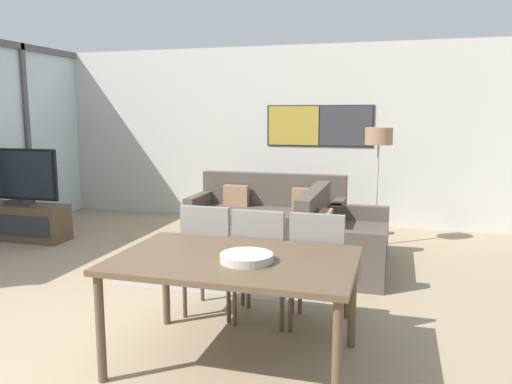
# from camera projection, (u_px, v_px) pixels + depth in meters

# --- Properties ---
(ground_plane) EXTENTS (24.00, 24.00, 0.00)m
(ground_plane) POSITION_uv_depth(u_px,v_px,m) (44.00, 384.00, 3.26)
(ground_plane) COLOR #9E896B
(wall_back) EXTENTS (7.91, 0.09, 2.80)m
(wall_back) POSITION_uv_depth(u_px,v_px,m) (263.00, 134.00, 8.12)
(wall_back) COLOR silver
(wall_back) RESTS_ON ground_plane
(area_rug) EXTENTS (2.23, 2.11, 0.01)m
(area_rug) POSITION_uv_depth(u_px,v_px,m) (241.00, 263.00, 5.85)
(area_rug) COLOR gray
(area_rug) RESTS_ON ground_plane
(tv_console) EXTENTS (1.37, 0.44, 0.50)m
(tv_console) POSITION_uv_depth(u_px,v_px,m) (21.00, 222.00, 6.95)
(tv_console) COLOR brown
(tv_console) RESTS_ON ground_plane
(television) EXTENTS (1.27, 0.20, 0.77)m
(television) POSITION_uv_depth(u_px,v_px,m) (17.00, 176.00, 6.85)
(television) COLOR #2D2D33
(television) RESTS_ON tv_console
(sofa_main) EXTENTS (2.11, 0.90, 0.89)m
(sofa_main) POSITION_uv_depth(u_px,v_px,m) (268.00, 218.00, 7.01)
(sofa_main) COLOR #51473D
(sofa_main) RESTS_ON ground_plane
(sofa_side) EXTENTS (0.90, 1.57, 0.89)m
(sofa_side) POSITION_uv_depth(u_px,v_px,m) (338.00, 243.00, 5.67)
(sofa_side) COLOR #51473D
(sofa_side) RESTS_ON ground_plane
(coffee_table) EXTENTS (0.92, 0.92, 0.36)m
(coffee_table) POSITION_uv_depth(u_px,v_px,m) (241.00, 241.00, 5.81)
(coffee_table) COLOR brown
(coffee_table) RESTS_ON ground_plane
(dining_table) EXTENTS (1.65, 1.07, 0.77)m
(dining_table) POSITION_uv_depth(u_px,v_px,m) (235.00, 267.00, 3.42)
(dining_table) COLOR brown
(dining_table) RESTS_ON ground_plane
(dining_chair_left) EXTENTS (0.46, 0.46, 0.99)m
(dining_chair_left) POSITION_uv_depth(u_px,v_px,m) (210.00, 256.00, 4.29)
(dining_chair_left) COLOR gray
(dining_chair_left) RESTS_ON ground_plane
(dining_chair_centre) EXTENTS (0.46, 0.46, 0.99)m
(dining_chair_centre) POSITION_uv_depth(u_px,v_px,m) (262.00, 262.00, 4.12)
(dining_chair_centre) COLOR gray
(dining_chair_centre) RESTS_ON ground_plane
(dining_chair_right) EXTENTS (0.46, 0.46, 0.99)m
(dining_chair_right) POSITION_uv_depth(u_px,v_px,m) (318.00, 267.00, 3.99)
(dining_chair_right) COLOR gray
(dining_chair_right) RESTS_ON ground_plane
(fruit_bowl) EXTENTS (0.36, 0.36, 0.05)m
(fruit_bowl) POSITION_uv_depth(u_px,v_px,m) (247.00, 257.00, 3.31)
(fruit_bowl) COLOR #B7B2A8
(fruit_bowl) RESTS_ON dining_table
(floor_lamp) EXTENTS (0.35, 0.35, 1.56)m
(floor_lamp) POSITION_uv_depth(u_px,v_px,m) (379.00, 145.00, 6.46)
(floor_lamp) COLOR #2D2D33
(floor_lamp) RESTS_ON ground_plane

